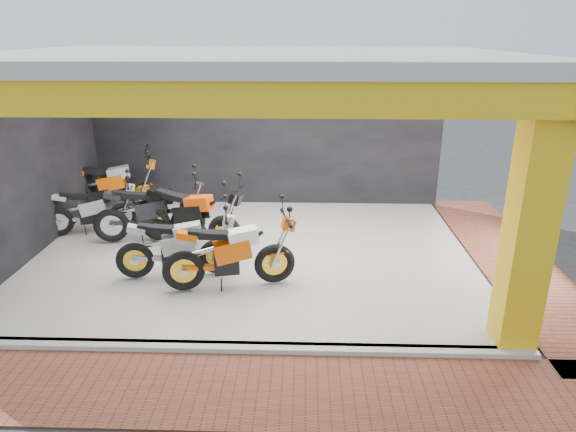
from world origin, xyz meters
The scene contains 17 objects.
ground centered at (0.00, 0.00, 0.00)m, with size 80.00×80.00×0.00m, color #2D2D30.
showroom_floor centered at (0.00, 2.00, 0.05)m, with size 8.00×6.00×0.10m, color white.
showroom_ceiling centered at (0.00, 2.00, 3.60)m, with size 8.40×6.40×0.20m, color beige.
back_wall centered at (0.00, 5.10, 1.75)m, with size 8.20×0.20×3.50m, color black.
left_wall centered at (-4.10, 2.00, 1.75)m, with size 0.20×6.20×3.50m, color black.
corner_column centered at (3.75, -0.75, 1.75)m, with size 0.50×0.50×3.50m, color yellow.
header_beam_front centered at (0.00, -1.00, 3.30)m, with size 8.40×0.30×0.40m, color yellow.
header_beam_right centered at (4.00, 2.00, 3.30)m, with size 0.30×6.40×0.40m, color yellow.
floor_kerb centered at (0.00, -1.02, 0.05)m, with size 8.00×0.20×0.10m, color white.
paver_front centered at (0.00, -1.80, 0.01)m, with size 9.00×1.40×0.03m, color brown.
paver_right centered at (4.80, 2.00, 0.01)m, with size 1.40×7.00×0.03m, color brown.
moto_hero centered at (0.48, 0.76, 0.78)m, with size 2.24×0.83×1.37m, color #ED5809, non-canonical shape.
moto_row_a centered at (-0.51, 1.06, 0.74)m, with size 2.09×0.77×1.28m, color #AAADB2, non-canonical shape.
moto_row_b centered at (-1.35, 2.68, 0.79)m, with size 2.26×0.84×1.38m, color black, non-canonical shape.
moto_row_c centered at (-0.52, 2.02, 0.81)m, with size 2.33×0.86×1.42m, color black, non-canonical shape.
moto_row_d centered at (-2.80, 3.09, 0.68)m, with size 1.91×0.71×1.17m, color #AEB0B6, non-canonical shape.
moto_row_e centered at (-2.80, 4.50, 0.79)m, with size 2.26×0.84×1.38m, color #E76109, non-canonical shape.
Camera 1 is at (0.94, -6.79, 3.99)m, focal length 32.00 mm.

